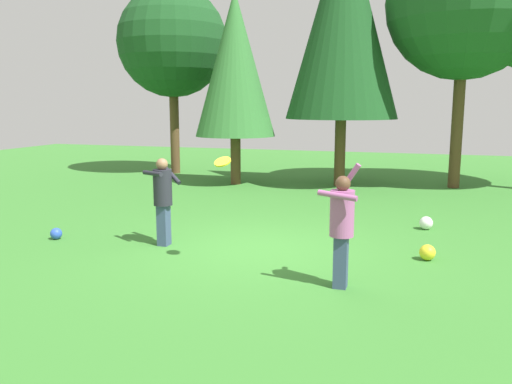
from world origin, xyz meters
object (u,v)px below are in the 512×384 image
Objects in this scene: person_thrower at (342,222)px; tree_center at (344,17)px; tree_far_left at (172,43)px; ball_yellow at (427,252)px; ball_blue at (56,234)px; tree_left at (235,65)px; tree_right at (465,1)px; person_catcher at (163,194)px; frisbee at (223,162)px; ball_white at (426,223)px.

tree_center is (-1.43, 9.41, 4.24)m from person_thrower.
ball_yellow is at bearing -44.61° from tree_far_left.
ball_blue is 0.04× the size of tree_left.
tree_right is at bearing -3.11° from tree_far_left.
tree_center reaches higher than ball_blue.
person_catcher is 5.03× the size of frisbee.
person_catcher is 7.27× the size of ball_blue.
tree_far_left is (-3.09, 1.89, 0.98)m from tree_left.
frisbee is 4.06m from ball_blue.
tree_far_left is at bearing 135.39° from ball_yellow.
ball_yellow is at bearing -71.08° from tree_center.
ball_yellow is at bearing -49.79° from tree_left.
ball_white is at bearing -94.25° from person_thrower.
ball_white is 0.05× the size of tree_left.
person_thrower is 2.12m from frisbee.
frisbee is at bearing 0.00° from person_catcher.
person_catcher reaches higher than ball_yellow.
tree_far_left is at bearing 169.33° from tree_center.
tree_left is at bearing 83.13° from ball_blue.
tree_left is (-4.70, 8.72, 2.85)m from person_thrower.
tree_far_left is at bearing -41.45° from person_thrower.
ball_white is at bearing 23.63° from ball_blue.
tree_right is at bearing 84.22° from ball_yellow.
person_thrower is 11.27m from tree_right.
tree_left is at bearing 108.42° from frisbee.
tree_far_left is 6.48m from tree_center.
ball_white is at bearing 90.21° from ball_yellow.
frisbee reaches higher than person_catcher.
tree_left is at bearing -168.06° from tree_center.
frisbee is 0.05× the size of tree_left.
tree_far_left reaches higher than ball_yellow.
tree_right is (5.48, 8.80, 4.61)m from person_catcher.
tree_right is 3.56m from tree_center.
frisbee reaches higher than ball_white.
tree_center is (-3.47, -0.66, -0.38)m from tree_right.
ball_yellow is 0.03× the size of tree_right.
ball_yellow is at bearing -95.78° from tree_right.
tree_right is (2.04, 10.08, 4.61)m from person_thrower.
person_catcher is at bearing -65.02° from tree_far_left.
tree_left is at bearing 141.35° from ball_white.
tree_far_left is (-5.85, 10.19, 3.09)m from frisbee.
frisbee is 1.20× the size of ball_yellow.
ball_white is at bearing 48.93° from frisbee.
tree_right is 1.16× the size of tree_far_left.
ball_white is at bearing -64.12° from tree_center.
ball_blue is 0.03× the size of tree_right.
ball_blue is at bearing -96.87° from tree_left.
ball_blue is 0.83× the size of ball_yellow.
tree_far_left is at bearing 119.87° from frisbee.
ball_yellow is 0.04× the size of tree_far_left.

